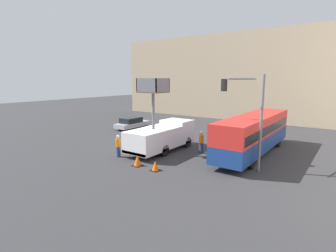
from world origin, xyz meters
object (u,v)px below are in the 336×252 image
at_px(traffic_cone_near_truck, 155,166).
at_px(road_worker_directing, 201,142).
at_px(utility_truck, 162,135).
at_px(road_worker_near_truck, 118,146).
at_px(city_bus, 254,131).
at_px(traffic_light_pole, 248,106).
at_px(traffic_cone_mid_road, 137,161).
at_px(parked_car_curbside, 132,123).

bearing_deg(traffic_cone_near_truck, road_worker_directing, 85.21).
relative_size(utility_truck, road_worker_near_truck, 3.90).
height_order(city_bus, traffic_light_pole, traffic_light_pole).
distance_m(road_worker_directing, traffic_cone_near_truck, 5.69).
xyz_separation_m(road_worker_directing, traffic_cone_mid_road, (-2.15, -5.60, -0.60)).
bearing_deg(road_worker_directing, traffic_cone_near_truck, 58.99).
distance_m(utility_truck, city_bus, 7.75).
bearing_deg(parked_car_curbside, traffic_light_pole, -19.89).
distance_m(road_worker_directing, traffic_cone_mid_road, 6.03).
bearing_deg(traffic_cone_near_truck, city_bus, 62.67).
bearing_deg(traffic_light_pole, road_worker_directing, 162.44).
relative_size(road_worker_directing, parked_car_curbside, 0.41).
bearing_deg(utility_truck, parked_car_curbside, 147.01).
height_order(city_bus, road_worker_directing, city_bus).
bearing_deg(traffic_cone_near_truck, traffic_light_pole, 42.42).
xyz_separation_m(city_bus, traffic_light_pole, (0.58, -3.68, 2.44)).
distance_m(road_worker_near_truck, parked_car_curbside, 12.17).
relative_size(road_worker_near_truck, road_worker_directing, 0.93).
height_order(traffic_cone_near_truck, traffic_cone_mid_road, traffic_cone_mid_road).
xyz_separation_m(utility_truck, traffic_cone_near_truck, (2.67, -4.29, -1.10)).
relative_size(traffic_light_pole, traffic_cone_near_truck, 9.31).
distance_m(traffic_light_pole, traffic_cone_mid_road, 8.65).
relative_size(utility_truck, traffic_light_pole, 1.08).
distance_m(utility_truck, road_worker_directing, 3.45).
bearing_deg(parked_car_curbside, city_bus, -8.32).
bearing_deg(parked_car_curbside, road_worker_directing, -20.67).
height_order(road_worker_near_truck, traffic_cone_near_truck, road_worker_near_truck).
bearing_deg(traffic_light_pole, utility_truck, -179.94).
height_order(traffic_light_pole, road_worker_near_truck, traffic_light_pole).
relative_size(traffic_cone_mid_road, parked_car_curbside, 0.17).
bearing_deg(road_worker_near_truck, traffic_cone_mid_road, 73.32).
xyz_separation_m(road_worker_directing, parked_car_curbside, (-12.46, 4.70, -0.25)).
bearing_deg(city_bus, parked_car_curbside, 81.91).
xyz_separation_m(road_worker_near_truck, traffic_cone_near_truck, (4.44, -0.79, -0.57)).
distance_m(city_bus, road_worker_directing, 4.44).
bearing_deg(utility_truck, traffic_cone_near_truck, -58.09).
bearing_deg(road_worker_near_truck, traffic_light_pole, 109.71).
xyz_separation_m(traffic_light_pole, parked_car_curbside, (-16.69, 6.04, -3.63)).
bearing_deg(utility_truck, traffic_cone_mid_road, -76.90).
xyz_separation_m(road_worker_near_truck, parked_car_curbside, (-7.55, 9.54, -0.17)).
bearing_deg(traffic_light_pole, traffic_cone_mid_road, -146.26).
relative_size(utility_truck, road_worker_directing, 3.64).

